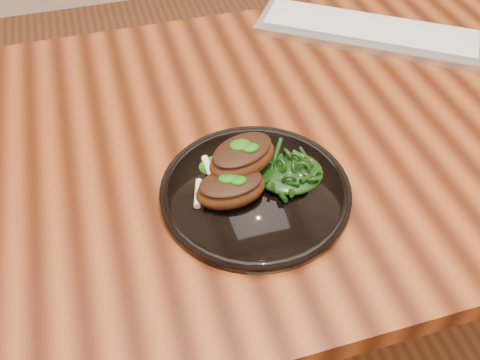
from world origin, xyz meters
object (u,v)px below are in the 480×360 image
keyboard (369,31)px  greens_heap (291,170)px  plate (255,191)px  lamb_chop_front (230,188)px  desk (297,157)px

keyboard → greens_heap: bearing=-130.6°
plate → lamb_chop_front: size_ratio=2.58×
plate → lamb_chop_front: (-0.04, -0.01, 0.03)m
plate → greens_heap: 0.06m
desk → greens_heap: greens_heap is taller
lamb_chop_front → plate: bearing=13.6°
desk → keyboard: bearing=43.3°
desk → keyboard: size_ratio=3.48×
plate → greens_heap: (0.06, 0.01, 0.02)m
lamb_chop_front → keyboard: lamb_chop_front is taller
plate → greens_heap: greens_heap is taller
plate → lamb_chop_front: bearing=-166.4°
lamb_chop_front → greens_heap: (0.10, 0.02, -0.01)m
desk → lamb_chop_front: (-0.17, -0.15, 0.12)m
desk → greens_heap: 0.19m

